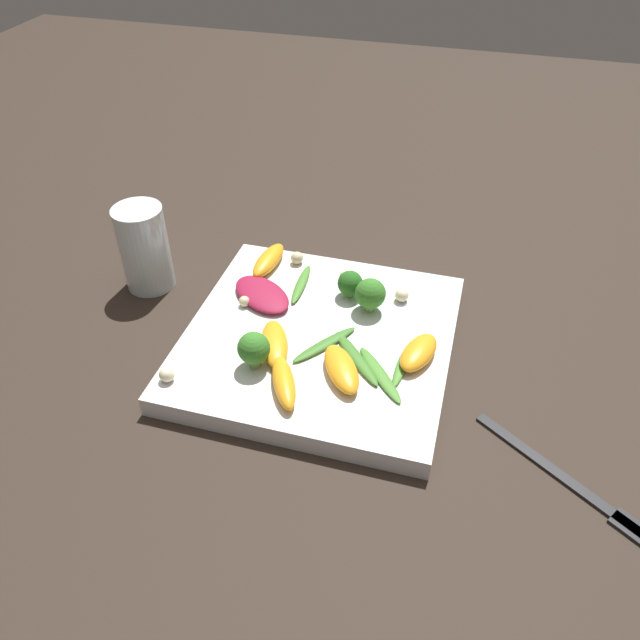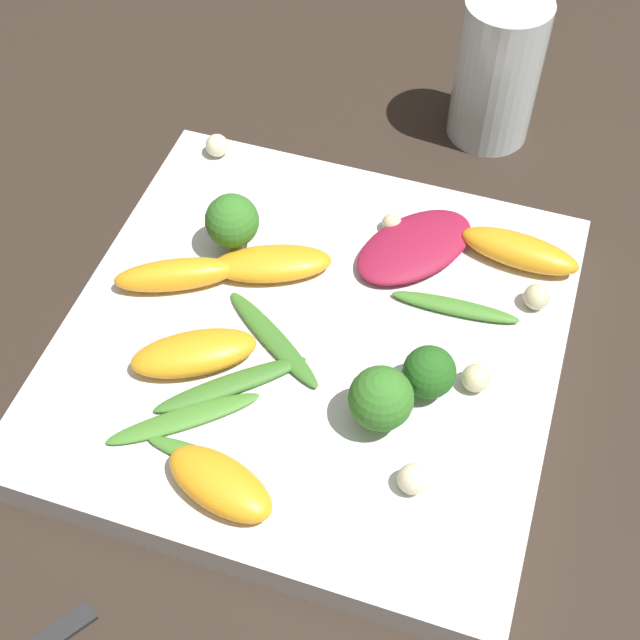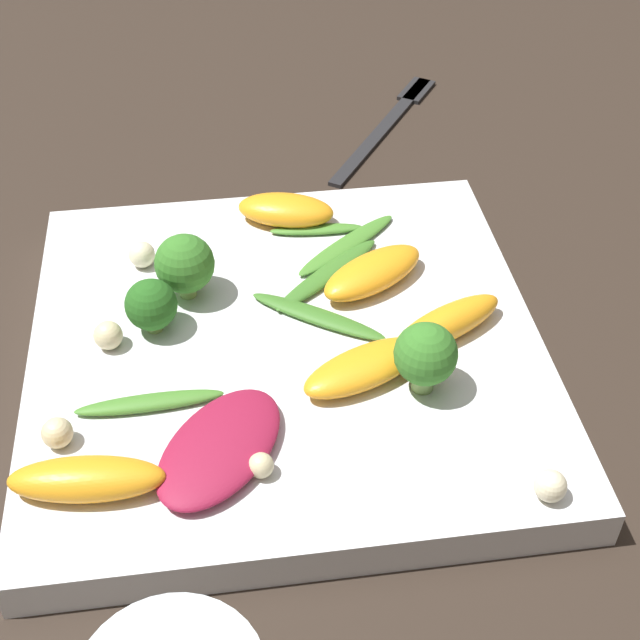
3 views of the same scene
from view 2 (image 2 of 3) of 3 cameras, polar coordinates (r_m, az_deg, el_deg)
The scene contains 22 objects.
ground_plane at distance 0.58m, azimuth -0.52°, elevation -2.38°, with size 2.40×2.40×0.00m, color #2D231C.
plate at distance 0.57m, azimuth -0.53°, elevation -1.67°, with size 0.30×0.30×0.02m.
drinking_glass at distance 0.70m, azimuth 11.30°, elevation 15.36°, with size 0.06×0.06×0.11m.
radicchio_leaf_0 at distance 0.60m, azimuth 6.09°, elevation 4.70°, with size 0.09×0.10×0.01m.
orange_segment_0 at distance 0.58m, azimuth -9.23°, elevation 2.87°, with size 0.08×0.06×0.02m.
orange_segment_1 at distance 0.60m, azimuth 12.65°, elevation 4.35°, with size 0.08×0.03×0.02m.
orange_segment_2 at distance 0.58m, azimuth -3.09°, elevation 3.63°, with size 0.08×0.06×0.02m.
orange_segment_3 at distance 0.54m, azimuth -8.07°, elevation -2.11°, with size 0.08×0.07×0.02m.
orange_segment_4 at distance 0.49m, azimuth -6.42°, elevation -10.36°, with size 0.07×0.05×0.02m.
broccoli_floret_0 at distance 0.58m, azimuth -5.65°, elevation 6.27°, with size 0.04×0.04×0.04m.
broccoli_floret_1 at distance 0.52m, azimuth 7.01°, elevation -3.35°, with size 0.03×0.03×0.04m.
broccoli_floret_2 at distance 0.50m, azimuth 3.92°, elevation -5.06°, with size 0.04×0.04×0.04m.
arugula_sprig_0 at distance 0.55m, azimuth -3.03°, elevation -1.19°, with size 0.08×0.06×0.01m.
arugula_sprig_1 at distance 0.52m, azimuth -8.70°, elevation -6.25°, with size 0.08×0.07×0.01m.
arugula_sprig_2 at distance 0.57m, azimuth 8.65°, elevation 0.83°, with size 0.08×0.02×0.01m.
arugula_sprig_3 at distance 0.51m, azimuth -7.74°, elevation -8.63°, with size 0.06×0.02×0.01m.
arugula_sprig_4 at distance 0.53m, azimuth -5.69°, elevation -4.12°, with size 0.08×0.07×0.01m.
macadamia_nut_0 at distance 0.61m, azimuth 4.62°, elevation 6.21°, with size 0.01×0.01×0.01m.
macadamia_nut_1 at distance 0.49m, azimuth 5.96°, elevation -10.09°, with size 0.02×0.02×0.02m.
macadamia_nut_2 at distance 0.67m, azimuth -6.62°, elevation 11.04°, with size 0.02×0.02×0.02m.
macadamia_nut_3 at distance 0.53m, azimuth 9.94°, elevation -3.67°, with size 0.02×0.02×0.02m.
macadamia_nut_4 at distance 0.58m, azimuth 13.69°, elevation 1.45°, with size 0.02×0.02×0.02m.
Camera 2 is at (0.11, -0.31, 0.47)m, focal length 50.00 mm.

